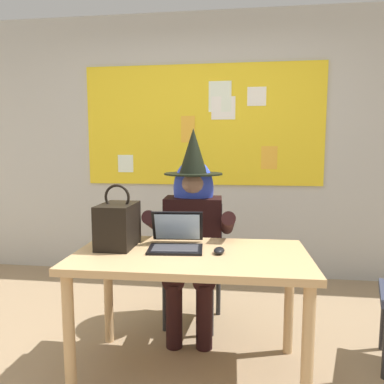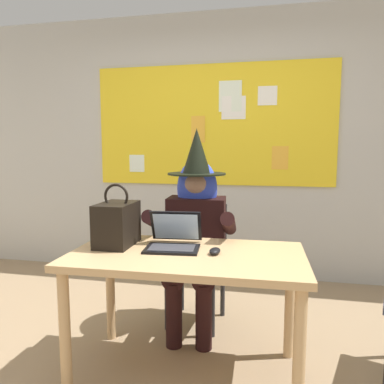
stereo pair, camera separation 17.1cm
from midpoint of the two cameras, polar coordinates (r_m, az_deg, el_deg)
The scene contains 7 objects.
wall_back_bulletin at distance 3.77m, azimuth 4.61°, elevation 7.20°, with size 6.39×1.95×2.66m.
desk_main at distance 2.12m, azimuth 1.53°, elevation -11.99°, with size 1.33×0.74×0.73m.
chair_at_desk at distance 2.85m, azimuth 2.84°, elevation -9.99°, with size 0.46×0.46×0.89m.
person_costumed at distance 2.66m, azimuth 2.39°, elevation -4.67°, with size 0.62×0.69×1.47m.
laptop at distance 2.18m, azimuth -0.64°, elevation -7.47°, with size 0.34×0.34×0.21m.
computer_mouse at distance 2.07m, azimuth 5.99°, elevation -9.19°, with size 0.06×0.10×0.03m, color black.
handbag at distance 2.25m, azimuth -9.56°, elevation -4.90°, with size 0.20×0.30×0.38m.
Camera 2 is at (0.56, -1.82, 1.32)m, focal length 34.09 mm.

